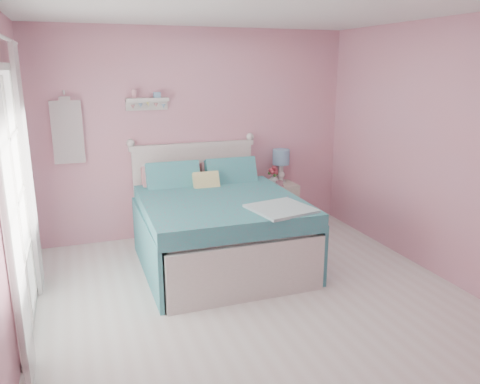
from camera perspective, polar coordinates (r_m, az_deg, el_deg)
floor at (r=4.38m, az=2.92°, el=-14.05°), size 4.50×4.50×0.00m
room_shell at (r=3.87m, az=3.23°, el=6.92°), size 4.50×4.50×4.50m
bed at (r=5.24m, az=-2.90°, el=-4.19°), size 1.66×2.08×1.20m
nightstand at (r=6.37m, az=4.76°, el=-1.62°), size 0.42×0.42×0.61m
table_lamp at (r=6.30m, az=5.02°, el=3.98°), size 0.22×0.22×0.45m
vase at (r=6.25m, az=4.11°, el=1.62°), size 0.17×0.17×0.14m
teacup at (r=6.12m, az=4.82°, el=1.02°), size 0.10×0.10×0.08m
roses at (r=6.22m, az=4.13°, el=2.60°), size 0.14×0.11×0.12m
wall_shelf at (r=5.80m, az=-11.30°, el=10.84°), size 0.50×0.15×0.25m
hanging_dress at (r=5.75m, az=-20.28°, el=6.83°), size 0.34×0.03×0.72m
french_door at (r=4.09m, az=-25.68°, el=-1.42°), size 0.04×1.32×2.16m
curtain_near at (r=3.35m, az=-26.18°, el=-3.02°), size 0.04×0.40×2.32m
curtain_far at (r=4.78m, az=-24.44°, el=2.24°), size 0.04×0.40×2.32m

